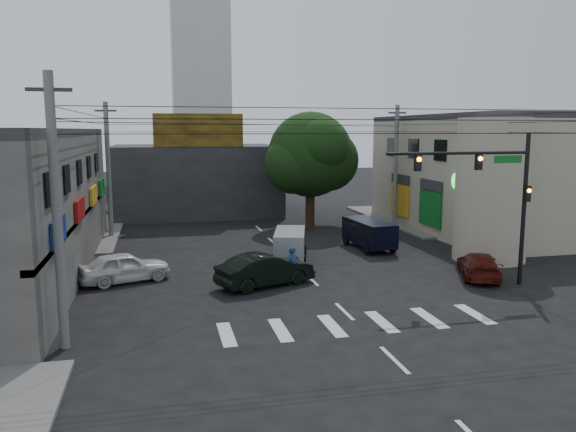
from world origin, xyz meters
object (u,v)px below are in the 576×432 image
object	(u,v)px
maroon_sedan	(479,265)
traffic_officer	(293,266)
street_tree	(310,155)
white_compact	(124,267)
traffic_gantry	(494,185)
dark_sedan	(265,270)
navy_van	(369,235)
silver_minivan	(290,246)
utility_pole_far_left	(109,170)
utility_pole_far_right	(396,166)
utility_pole_near_left	(57,214)

from	to	relation	value
maroon_sedan	traffic_officer	bearing A→B (deg)	18.12
street_tree	white_compact	xyz separation A→B (m)	(-12.97, -13.26, -4.73)
traffic_gantry	traffic_officer	distance (m)	10.04
traffic_officer	street_tree	bearing A→B (deg)	54.49
dark_sedan	navy_van	size ratio (longest dim) A/B	1.09
street_tree	silver_minivan	world-z (taller)	street_tree
utility_pole_far_left	maroon_sedan	world-z (taller)	utility_pole_far_left
dark_sedan	silver_minivan	distance (m)	5.43
utility_pole_far_right	dark_sedan	distance (m)	19.79
white_compact	navy_van	bearing A→B (deg)	-91.29
traffic_gantry	dark_sedan	world-z (taller)	traffic_gantry
traffic_gantry	utility_pole_far_right	size ratio (longest dim) A/B	0.78
traffic_gantry	utility_pole_far_right	distance (m)	17.21
utility_pole_far_right	navy_van	size ratio (longest dim) A/B	2.00
utility_pole_near_left	maroon_sedan	bearing A→B (deg)	15.15
utility_pole_near_left	maroon_sedan	distance (m)	19.86
dark_sedan	traffic_officer	bearing A→B (deg)	-113.45
street_tree	traffic_officer	world-z (taller)	street_tree
street_tree	silver_minivan	size ratio (longest dim) A/B	2.06
traffic_gantry	silver_minivan	distance (m)	11.54
utility_pole_near_left	white_compact	distance (m)	9.22
maroon_sedan	utility_pole_far_left	bearing A→B (deg)	-15.99
dark_sedan	navy_van	world-z (taller)	navy_van
dark_sedan	silver_minivan	size ratio (longest dim) A/B	1.18
silver_minivan	utility_pole_far_left	bearing A→B (deg)	62.75
utility_pole_far_left	utility_pole_far_right	world-z (taller)	same
dark_sedan	maroon_sedan	distance (m)	10.74
navy_van	traffic_officer	bearing A→B (deg)	131.56
utility_pole_far_right	maroon_sedan	xyz separation A→B (m)	(-2.21, -15.41, -3.98)
white_compact	maroon_sedan	bearing A→B (deg)	-119.09
traffic_gantry	white_compact	size ratio (longest dim) A/B	1.54
utility_pole_far_left	dark_sedan	xyz separation A→B (m)	(8.08, -14.50, -3.82)
utility_pole_near_left	silver_minivan	distance (m)	15.54
dark_sedan	traffic_officer	xyz separation A→B (m)	(1.33, -0.05, 0.13)
traffic_officer	utility_pole_far_right	bearing A→B (deg)	34.08
street_tree	navy_van	size ratio (longest dim) A/B	1.89
white_compact	maroon_sedan	xyz separation A→B (m)	(17.25, -3.15, -0.12)
utility_pole_near_left	navy_van	bearing A→B (deg)	38.74
maroon_sedan	navy_van	distance (m)	8.20
utility_pole_near_left	navy_van	world-z (taller)	utility_pole_near_left
utility_pole_far_left	white_compact	bearing A→B (deg)	-82.88
utility_pole_far_left	dark_sedan	distance (m)	17.03
street_tree	navy_van	xyz separation A→B (m)	(1.40, -8.75, -4.58)
dark_sedan	utility_pole_far_right	bearing A→B (deg)	-62.90
traffic_gantry	utility_pole_far_left	bearing A→B (deg)	137.14
utility_pole_far_left	utility_pole_far_right	xyz separation A→B (m)	(21.00, 0.00, 0.00)
dark_sedan	white_compact	distance (m)	6.92
utility_pole_far_left	white_compact	xyz separation A→B (m)	(1.53, -12.26, -3.86)
traffic_gantry	navy_van	world-z (taller)	traffic_gantry
dark_sedan	traffic_officer	world-z (taller)	traffic_officer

